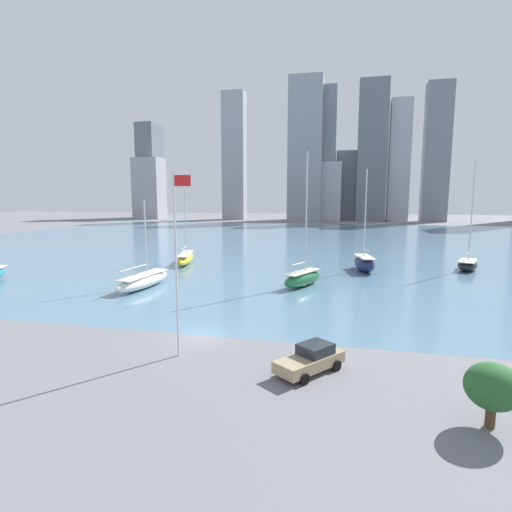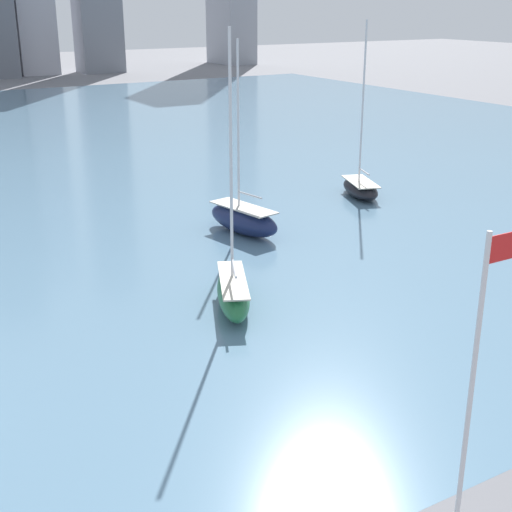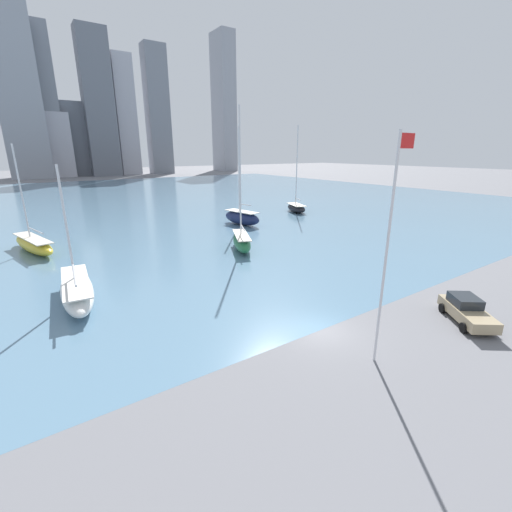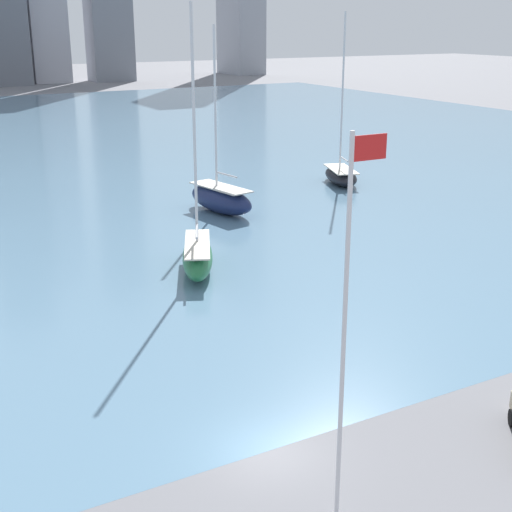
% 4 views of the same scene
% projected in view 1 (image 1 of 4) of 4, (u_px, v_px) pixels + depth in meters
% --- Properties ---
extents(ground_plane, '(500.00, 500.00, 0.00)m').
position_uv_depth(ground_plane, '(199.00, 335.00, 31.20)').
color(ground_plane, slate).
extents(harbor_water, '(180.00, 140.00, 0.00)m').
position_uv_depth(harbor_water, '(300.00, 241.00, 98.76)').
color(harbor_water, slate).
rests_on(harbor_water, ground_plane).
extents(flag_pole, '(1.24, 0.14, 12.23)m').
position_uv_depth(flag_pole, '(177.00, 260.00, 26.22)').
color(flag_pole, silver).
rests_on(flag_pole, ground_plane).
extents(yard_shrub, '(2.50, 2.50, 3.10)m').
position_uv_depth(yard_shrub, '(493.00, 387.00, 18.41)').
color(yard_shrub, '#4C3823').
rests_on(yard_shrub, ground_plane).
extents(distant_city_skyline, '(195.29, 24.51, 74.86)m').
position_uv_depth(distant_city_skyline, '(329.00, 162.00, 191.21)').
color(distant_city_skyline, slate).
rests_on(distant_city_skyline, ground_plane).
extents(sailboat_black, '(4.65, 7.03, 15.85)m').
position_uv_depth(sailboat_black, '(468.00, 264.00, 59.35)').
color(sailboat_black, black).
rests_on(sailboat_black, harbor_water).
extents(sailboat_green, '(4.91, 7.70, 16.09)m').
position_uv_depth(sailboat_green, '(303.00, 278.00, 48.42)').
color(sailboat_green, '#236B3D').
rests_on(sailboat_green, harbor_water).
extents(sailboat_white, '(3.18, 10.28, 10.37)m').
position_uv_depth(sailboat_white, '(144.00, 281.00, 47.52)').
color(sailboat_white, white).
rests_on(sailboat_white, harbor_water).
extents(sailboat_navy, '(3.82, 7.78, 14.78)m').
position_uv_depth(sailboat_navy, '(364.00, 263.00, 58.54)').
color(sailboat_navy, '#19234C').
rests_on(sailboat_navy, harbor_water).
extents(sailboat_yellow, '(4.63, 10.69, 12.09)m').
position_uv_depth(sailboat_yellow, '(186.00, 258.00, 65.26)').
color(sailboat_yellow, yellow).
rests_on(sailboat_yellow, harbor_water).
extents(parked_pickup_tan, '(4.28, 4.84, 1.71)m').
position_uv_depth(parked_pickup_tan, '(311.00, 359.00, 24.51)').
color(parked_pickup_tan, tan).
rests_on(parked_pickup_tan, ground_plane).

